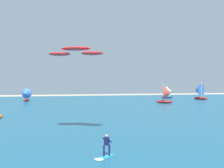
% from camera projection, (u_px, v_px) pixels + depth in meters
% --- Properties ---
extents(ocean, '(160.00, 90.00, 0.10)m').
position_uv_depth(ocean, '(80.00, 107.00, 57.35)').
color(ocean, '#1E607F').
rests_on(ocean, ground).
extents(kitesurfer, '(1.80, 1.76, 1.67)m').
position_uv_depth(kitesurfer, '(105.00, 149.00, 18.85)').
color(kitesurfer, '#26B2CC').
rests_on(kitesurfer, ocean).
extents(kite, '(6.45, 4.22, 0.94)m').
position_uv_depth(kite, '(76.00, 52.00, 27.72)').
color(kite, red).
extents(sailboat_heeled_over, '(4.06, 3.61, 4.53)m').
position_uv_depth(sailboat_heeled_over, '(169.00, 92.00, 86.09)').
color(sailboat_heeled_over, navy).
rests_on(sailboat_heeled_over, ocean).
extents(sailboat_anchored_offshore, '(4.51, 5.00, 5.57)m').
position_uv_depth(sailboat_anchored_offshore, '(199.00, 91.00, 80.45)').
color(sailboat_anchored_offshore, maroon).
rests_on(sailboat_anchored_offshore, ocean).
extents(sailboat_center_horizon, '(4.59, 4.10, 5.14)m').
position_uv_depth(sailboat_center_horizon, '(167.00, 94.00, 66.37)').
color(sailboat_center_horizon, maroon).
rests_on(sailboat_center_horizon, ocean).
extents(sailboat_far_left, '(3.20, 3.67, 4.14)m').
position_uv_depth(sailboat_far_left, '(26.00, 95.00, 73.22)').
color(sailboat_far_left, maroon).
rests_on(sailboat_far_left, ocean).
extents(marker_buoy, '(0.62, 0.62, 0.62)m').
position_uv_depth(marker_buoy, '(0.00, 116.00, 38.80)').
color(marker_buoy, '#E55919').
rests_on(marker_buoy, ocean).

